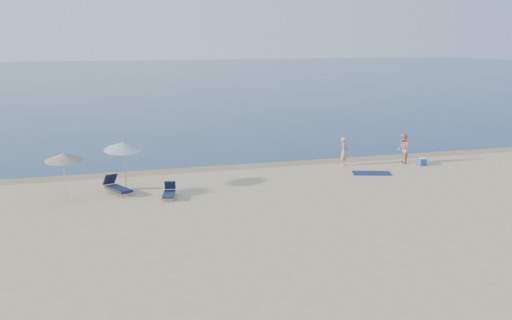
{
  "coord_description": "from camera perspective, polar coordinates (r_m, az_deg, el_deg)",
  "views": [
    {
      "loc": [
        -13.04,
        -13.64,
        7.03
      ],
      "look_at": [
        -3.36,
        16.0,
        1.0
      ],
      "focal_mm": 45.0,
      "sensor_mm": 36.0,
      "label": 1
    }
  ],
  "objects": [
    {
      "name": "umbrella_near",
      "position": [
        30.17,
        -11.69,
        1.24
      ],
      "size": [
        2.27,
        2.29,
        2.4
      ],
      "rotation": [
        0.0,
        0.0,
        -0.28
      ],
      "color": "silver",
      "rests_on": "ground"
    },
    {
      "name": "lounger_left",
      "position": [
        29.79,
        -12.25,
        -2.37
      ],
      "size": [
        1.23,
        1.93,
        0.81
      ],
      "rotation": [
        0.0,
        0.0,
        0.37
      ],
      "color": "#121833",
      "rests_on": "ground"
    },
    {
      "name": "sea",
      "position": [
        114.6,
        -11.62,
        7.2
      ],
      "size": [
        240.0,
        160.0,
        0.01
      ],
      "primitive_type": "cube",
      "color": "#0B2346",
      "rests_on": "ground"
    },
    {
      "name": "blue_cooler",
      "position": [
        36.62,
        14.5,
        -0.2
      ],
      "size": [
        0.55,
        0.44,
        0.34
      ],
      "primitive_type": "cube",
      "rotation": [
        0.0,
        0.0,
        0.22
      ],
      "color": "#1C509C",
      "rests_on": "ground"
    },
    {
      "name": "person_right",
      "position": [
        36.83,
        12.96,
        0.99
      ],
      "size": [
        0.96,
        1.02,
        1.68
      ],
      "primitive_type": "imported",
      "rotation": [
        0.0,
        0.0,
        -2.11
      ],
      "color": "tan",
      "rests_on": "ground"
    },
    {
      "name": "beach_towel",
      "position": [
        33.93,
        10.24,
        -1.16
      ],
      "size": [
        2.2,
        1.68,
        0.03
      ],
      "primitive_type": "cube",
      "rotation": [
        0.0,
        0.0,
        -0.35
      ],
      "color": "#0E174A",
      "rests_on": "ground"
    },
    {
      "name": "wet_sand_strip",
      "position": [
        36.2,
        3.38,
        -0.27
      ],
      "size": [
        240.0,
        1.6,
        0.0
      ],
      "primitive_type": "cube",
      "color": "#847254",
      "rests_on": "ground"
    },
    {
      "name": "lounger_right",
      "position": [
        28.62,
        -7.73,
        -2.87
      ],
      "size": [
        0.88,
        1.59,
        0.67
      ],
      "rotation": [
        0.0,
        0.0,
        -0.27
      ],
      "color": "#151E3B",
      "rests_on": "ground"
    },
    {
      "name": "white_bag",
      "position": [
        37.16,
        14.69,
        -0.07
      ],
      "size": [
        0.43,
        0.39,
        0.33
      ],
      "primitive_type": "cube",
      "rotation": [
        0.0,
        0.0,
        0.18
      ],
      "color": "white",
      "rests_on": "ground"
    },
    {
      "name": "umbrella_far",
      "position": [
        28.81,
        -16.73,
        0.27
      ],
      "size": [
        2.1,
        2.12,
        2.21
      ],
      "rotation": [
        0.0,
        0.0,
        -0.33
      ],
      "color": "silver",
      "rests_on": "ground"
    },
    {
      "name": "person_left",
      "position": [
        35.68,
        7.85,
        0.77
      ],
      "size": [
        0.65,
        0.69,
        1.58
      ],
      "primitive_type": "imported",
      "rotation": [
        0.0,
        0.0,
        0.9
      ],
      "color": "tan",
      "rests_on": "ground"
    }
  ]
}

